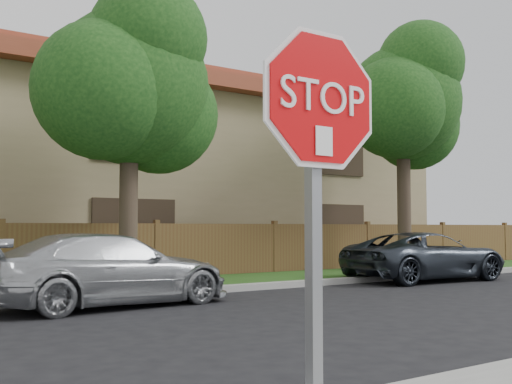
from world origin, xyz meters
TOP-DOWN VIEW (x-y plane):
  - far_curb at (0.00, 8.15)m, footprint 70.00×0.30m
  - grass_strip at (0.00, 9.80)m, footprint 70.00×3.00m
  - fence at (0.00, 11.40)m, footprint 70.00×0.12m
  - tree_mid at (2.52, 9.57)m, footprint 4.80×3.90m
  - tree_right at (12.02, 9.57)m, footprint 4.80×3.90m
  - stop_sign at (-0.93, -1.48)m, footprint 1.01×0.13m
  - sedan_right at (1.14, 7.15)m, footprint 4.93×2.41m
  - sedan_far_right at (10.49, 7.55)m, footprint 5.00×2.53m

SIDE VIEW (x-z plane):
  - grass_strip at x=0.00m, z-range 0.00..0.12m
  - far_curb at x=0.00m, z-range 0.00..0.15m
  - sedan_far_right at x=10.49m, z-range 0.00..1.36m
  - sedan_right at x=1.14m, z-range 0.00..1.38m
  - fence at x=0.00m, z-range 0.00..1.60m
  - stop_sign at x=-0.93m, z-range 0.55..3.11m
  - tree_mid at x=2.52m, z-range 1.20..8.55m
  - tree_right at x=12.02m, z-range 1.47..9.67m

